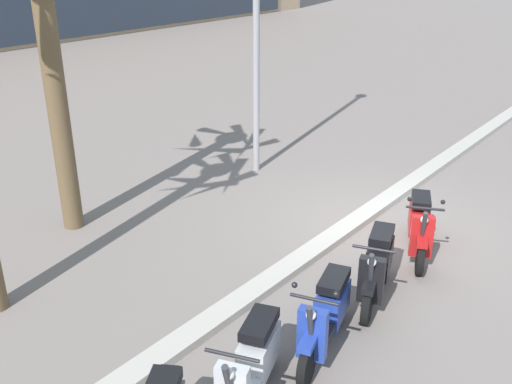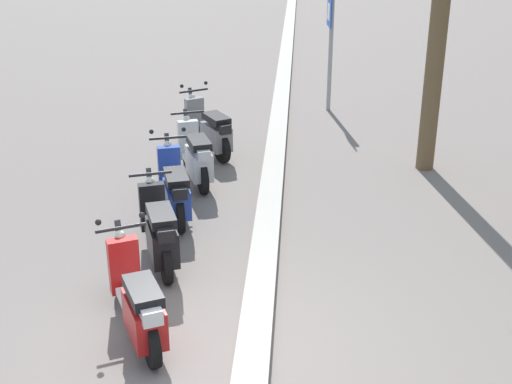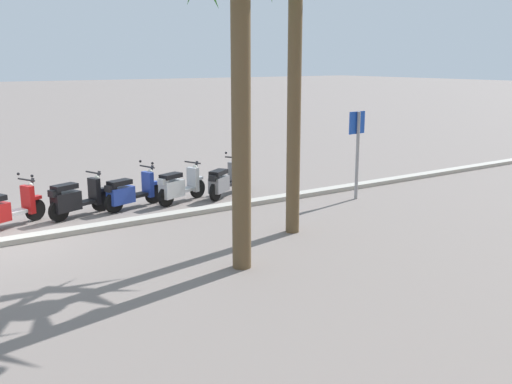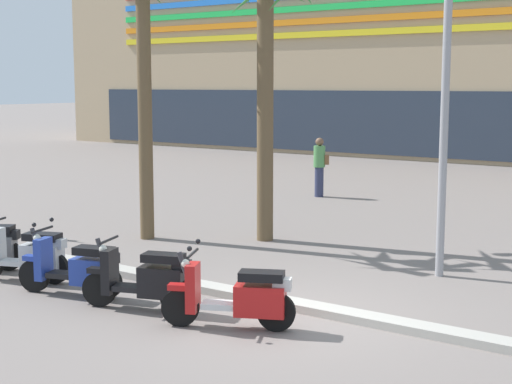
# 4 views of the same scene
# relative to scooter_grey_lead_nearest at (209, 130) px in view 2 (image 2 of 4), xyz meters

# --- Properties ---
(ground_plane) EXTENTS (200.00, 200.00, 0.00)m
(ground_plane) POSITION_rel_scooter_grey_lead_nearest_xyz_m (6.02, 0.83, -0.44)
(ground_plane) COLOR slate
(curb_strip) EXTENTS (60.00, 0.36, 0.12)m
(curb_strip) POSITION_rel_scooter_grey_lead_nearest_xyz_m (6.02, 1.20, -0.38)
(curb_strip) COLOR #ADA89E
(curb_strip) RESTS_ON ground
(scooter_grey_lead_nearest) EXTENTS (1.63, 1.09, 1.17)m
(scooter_grey_lead_nearest) POSITION_rel_scooter_grey_lead_nearest_xyz_m (0.00, 0.00, 0.00)
(scooter_grey_lead_nearest) COLOR black
(scooter_grey_lead_nearest) RESTS_ON ground
(scooter_silver_mid_rear) EXTENTS (1.68, 0.83, 1.04)m
(scooter_silver_mid_rear) POSITION_rel_scooter_grey_lead_nearest_xyz_m (1.38, -0.04, 0.01)
(scooter_silver_mid_rear) COLOR black
(scooter_silver_mid_rear) RESTS_ON ground
(scooter_blue_far_back) EXTENTS (1.76, 0.78, 1.17)m
(scooter_blue_far_back) POSITION_rel_scooter_grey_lead_nearest_xyz_m (2.71, -0.16, -0.00)
(scooter_blue_far_back) COLOR black
(scooter_blue_far_back) RESTS_ON ground
(scooter_black_mid_centre) EXTENTS (1.69, 0.81, 1.04)m
(scooter_black_mid_centre) POSITION_rel_scooter_grey_lead_nearest_xyz_m (4.13, -0.12, 0.02)
(scooter_black_mid_centre) COLOR black
(scooter_black_mid_centre) RESTS_ON ground
(scooter_red_mid_front) EXTENTS (1.70, 0.95, 1.17)m
(scooter_red_mid_front) POSITION_rel_scooter_grey_lead_nearest_xyz_m (5.74, -0.04, -0.00)
(scooter_red_mid_front) COLOR black
(scooter_red_mid_front) RESTS_ON ground
(crossing_sign) EXTENTS (0.60, 0.14, 2.40)m
(crossing_sign) POSITION_rel_scooter_grey_lead_nearest_xyz_m (-2.89, 2.23, 1.06)
(crossing_sign) COLOR #939399
(crossing_sign) RESTS_ON ground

